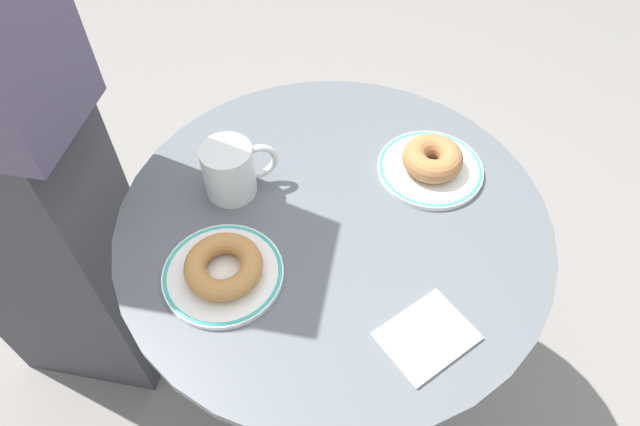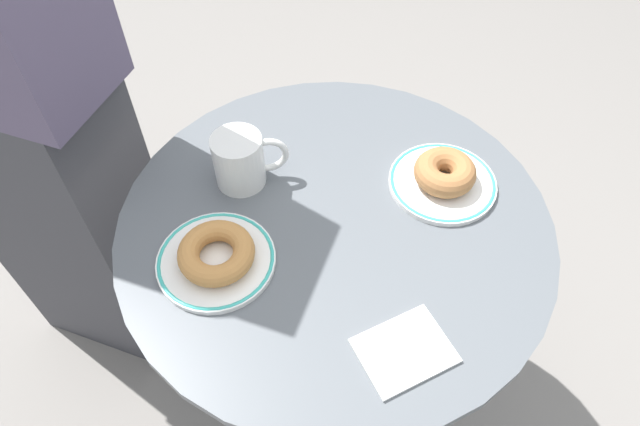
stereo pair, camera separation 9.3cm
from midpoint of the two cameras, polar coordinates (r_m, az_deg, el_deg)
ground_plane at (r=1.61m, az=2.69°, el=-17.09°), size 7.00×7.00×0.02m
cafe_table at (r=1.18m, az=3.56°, el=-8.50°), size 0.75×0.75×0.72m
plate_left at (r=0.92m, az=-7.64°, el=-4.96°), size 0.19×0.19×0.01m
plate_right at (r=1.04m, az=14.80°, el=2.86°), size 0.19×0.19×0.01m
donut_old_fashioned at (r=0.90m, az=-7.57°, el=-4.22°), size 0.17×0.17×0.04m
donut_cinnamon at (r=1.02m, az=15.10°, el=3.86°), size 0.15×0.15×0.04m
paper_napkin at (r=0.85m, az=11.74°, el=-13.71°), size 0.15×0.14×0.01m
coffee_mug at (r=0.99m, az=-5.35°, el=5.19°), size 0.13×0.09×0.10m
person_figure at (r=1.16m, az=-27.63°, el=10.99°), size 0.48×0.40×1.69m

